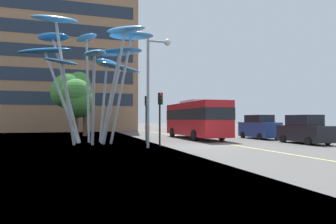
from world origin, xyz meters
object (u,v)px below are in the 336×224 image
car_parked_mid (259,128)px  traffic_light_kerb_near (160,108)px  traffic_light_kerb_far (146,109)px  pedestrian (147,132)px  street_lamp (154,77)px  leaf_sculpture (92,53)px  car_parked_near (304,130)px  red_bus (195,118)px

car_parked_mid → traffic_light_kerb_near: bearing=-155.2°
traffic_light_kerb_far → pedestrian: 2.75m
traffic_light_kerb_far → pedestrian: size_ratio=2.28×
traffic_light_kerb_far → street_lamp: (-0.92, -6.01, 1.87)m
pedestrian → leaf_sculpture: bearing=171.6°
car_parked_mid → traffic_light_kerb_far: bearing=178.5°
car_parked_near → street_lamp: street_lamp is taller
pedestrian → car_parked_mid: bearing=8.3°
leaf_sculpture → traffic_light_kerb_near: bearing=-44.1°
leaf_sculpture → car_parked_mid: 16.66m
traffic_light_kerb_near → car_parked_near: traffic_light_kerb_near is taller
car_parked_mid → car_parked_near: bearing=-90.8°
pedestrian → car_parked_near: bearing=-21.1°
street_lamp → pedestrian: bearing=82.3°
red_bus → car_parked_mid: 6.12m
red_bus → leaf_sculpture: (-9.82, -2.92, 4.94)m
traffic_light_kerb_far → car_parked_mid: bearing=-1.5°
car_parked_mid → street_lamp: (-11.85, -5.72, 3.56)m
red_bus → street_lamp: bearing=-128.7°
car_parked_near → pedestrian: 12.02m
red_bus → traffic_light_kerb_near: size_ratio=2.85×
red_bus → car_parked_near: (5.66, -7.88, -0.98)m
pedestrian → traffic_light_kerb_near: bearing=-89.3°
car_parked_near → traffic_light_kerb_far: bearing=150.0°
street_lamp → traffic_light_kerb_near: bearing=41.0°
car_parked_near → car_parked_mid: size_ratio=0.95×
traffic_light_kerb_far → car_parked_near: bearing=-30.0°
traffic_light_kerb_near → traffic_light_kerb_far: (0.32, 5.49, 0.13)m
traffic_light_kerb_far → pedestrian: bearing=-100.8°
traffic_light_kerb_near → pedestrian: (-0.04, 3.56, -1.80)m
leaf_sculpture → car_parked_near: size_ratio=2.41×
leaf_sculpture → car_parked_mid: leaf_sculpture is taller
traffic_light_kerb_far → car_parked_near: 12.65m
red_bus → pedestrian: bearing=-147.4°
traffic_light_kerb_far → car_parked_near: traffic_light_kerb_far is taller
red_bus → car_parked_near: red_bus is taller
car_parked_near → car_parked_mid: car_parked_mid is taller
red_bus → street_lamp: 10.12m
red_bus → pedestrian: (-5.56, -3.55, -1.15)m
leaf_sculpture → traffic_light_kerb_near: (4.31, -4.18, -4.29)m
car_parked_mid → street_lamp: bearing=-154.2°
leaf_sculpture → car_parked_near: leaf_sculpture is taller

